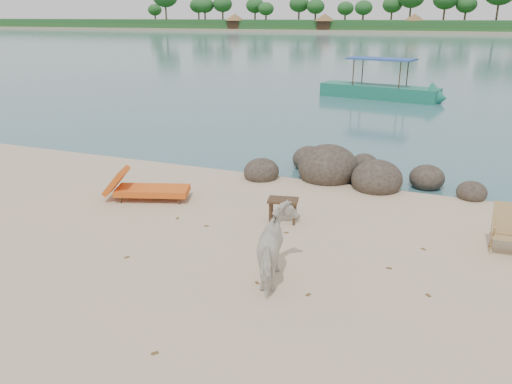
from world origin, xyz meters
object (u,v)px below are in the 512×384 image
boulders (344,172)px  cow (278,248)px  side_table (283,212)px  deck_chair (507,232)px  lounge_chair (152,188)px  boat_near (381,65)px

boulders → cow: bearing=-88.7°
boulders → side_table: size_ratio=9.78×
side_table → deck_chair: 4.39m
cow → lounge_chair: bearing=-48.2°
side_table → lounge_chair: size_ratio=0.29×
side_table → boat_near: 18.74m
side_table → deck_chair: bearing=-9.6°
cow → side_table: bearing=-89.3°
boulders → side_table: bearing=-99.7°
cow → boulders: bearing=-104.7°
lounge_chair → boat_near: size_ratio=0.30×
lounge_chair → boat_near: bearing=63.2°
boulders → lounge_chair: size_ratio=2.87×
side_table → lounge_chair: bearing=165.9°
cow → lounge_chair: size_ratio=0.67×
boat_near → cow: bearing=-75.3°
boulders → boat_near: bearing=95.0°
boulders → side_table: boulders is taller
cow → boat_near: bearing=-102.0°
side_table → boulders: bearing=69.2°
side_table → lounge_chair: (-3.40, 0.18, 0.07)m
cow → deck_chair: (3.66, 2.55, -0.16)m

